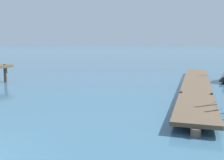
# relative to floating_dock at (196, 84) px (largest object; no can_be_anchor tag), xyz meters

# --- Properties ---
(floating_dock) EXTENTS (2.36, 19.52, 0.53)m
(floating_dock) POSITION_rel_floating_dock_xyz_m (0.00, 0.00, 0.00)
(floating_dock) COLOR brown
(floating_dock) RESTS_ON ground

